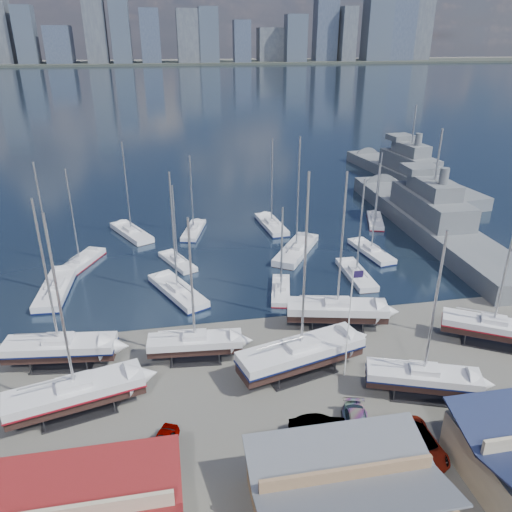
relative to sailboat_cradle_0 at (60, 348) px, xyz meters
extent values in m
plane|color=#605E59|center=(21.45, -4.71, -2.13)|extent=(1400.00, 1400.00, 0.00)
cube|color=#192A3A|center=(21.45, 305.29, -2.28)|extent=(1400.00, 600.00, 0.40)
cube|color=#2D332D|center=(21.45, 565.29, -1.03)|extent=(1400.00, 80.00, 2.20)
cube|color=#3D4756|center=(-120.53, 557.61, 28.06)|extent=(19.55, 21.83, 55.97)
cube|color=#475166|center=(-89.74, 563.88, 18.64)|extent=(26.03, 30.49, 37.14)
cube|color=#595E66|center=(-49.51, 552.24, 43.89)|extent=(21.60, 16.58, 87.63)
cube|color=#3D4756|center=(-23.93, 553.67, 33.87)|extent=(19.42, 28.42, 67.60)
cube|color=#475166|center=(6.44, 556.88, 27.12)|extent=(20.24, 23.80, 54.09)
cube|color=#595E66|center=(47.22, 553.63, 27.07)|extent=(24.62, 19.72, 54.00)
cube|color=#3D4756|center=(69.08, 551.85, 28.06)|extent=(20.75, 17.93, 55.97)
cube|color=#475166|center=(105.54, 550.16, 21.59)|extent=(18.36, 16.25, 43.03)
cube|color=#595E66|center=(141.68, 569.07, 17.92)|extent=(28.49, 22.03, 35.69)
cube|color=#3D4756|center=(167.16, 551.29, 24.63)|extent=(23.34, 17.87, 49.11)
cube|color=#475166|center=(206.43, 566.14, 38.05)|extent=(25.35, 19.79, 75.95)
cube|color=#595E66|center=(229.83, 559.63, 28.91)|extent=(17.00, 27.45, 57.67)
cube|color=#3D4756|center=(266.98, 559.54, 53.09)|extent=(29.28, 24.05, 106.04)
cube|color=#475166|center=(298.98, 569.00, 37.28)|extent=(30.82, 28.37, 74.41)
cube|color=#595E66|center=(328.84, 570.84, 38.81)|extent=(21.74, 17.03, 77.48)
cube|color=#8C6B4C|center=(21.45, -20.71, -0.63)|extent=(12.00, 8.00, 3.00)
cube|color=slate|center=(21.45, -20.71, 1.41)|extent=(12.60, 8.40, 1.27)
cube|color=#2D2D33|center=(0.00, 0.00, -2.05)|extent=(6.07, 3.32, 0.16)
cube|color=black|center=(0.00, 0.00, -0.51)|extent=(10.76, 3.74, 0.84)
cube|color=silver|center=(0.00, 0.00, 0.34)|extent=(10.81, 4.18, 0.84)
cube|color=#0D1542|center=(0.00, 0.00, -0.05)|extent=(10.92, 4.22, 0.17)
cube|color=silver|center=(0.00, 0.00, 1.01)|extent=(2.82, 2.07, 0.50)
cylinder|color=#B2B2B7|center=(0.00, 0.00, 7.87)|extent=(0.22, 0.22, 14.22)
cube|color=#2D2D33|center=(2.46, -7.26, -2.05)|extent=(6.67, 4.26, 0.16)
cube|color=black|center=(2.46, -7.26, -0.48)|extent=(11.52, 5.36, 0.90)
cube|color=silver|center=(2.46, -7.26, 0.42)|extent=(11.63, 5.81, 0.90)
cube|color=maroon|center=(2.46, -7.26, 0.00)|extent=(11.75, 5.87, 0.18)
cube|color=silver|center=(2.46, -7.26, 1.12)|extent=(3.18, 2.52, 0.50)
cylinder|color=#B2B2B7|center=(2.46, -7.26, 8.43)|extent=(0.22, 0.22, 15.13)
cube|color=#2D2D33|center=(12.89, -1.40, -2.05)|extent=(5.22, 2.72, 0.16)
cube|color=black|center=(12.89, -1.40, -0.56)|extent=(9.33, 2.93, 0.73)
cube|color=silver|center=(12.89, -1.40, 0.17)|extent=(9.36, 3.31, 0.73)
cube|color=silver|center=(12.89, -1.40, 0.79)|extent=(2.41, 1.73, 0.50)
cylinder|color=#B2B2B7|center=(12.89, -1.40, 6.74)|extent=(0.22, 0.22, 12.40)
cube|color=#2D2D33|center=(22.58, -5.32, -2.05)|extent=(7.32, 4.75, 0.16)
cube|color=black|center=(22.58, -5.32, -0.44)|extent=(12.60, 6.04, 0.98)
cube|color=silver|center=(22.58, -5.32, 0.54)|extent=(12.73, 6.53, 0.98)
cube|color=#0D1542|center=(22.58, -5.32, 0.09)|extent=(12.86, 6.60, 0.20)
cube|color=silver|center=(22.58, -5.32, 1.28)|extent=(3.50, 2.79, 0.50)
cylinder|color=#B2B2B7|center=(22.58, -5.32, 9.31)|extent=(0.22, 0.22, 16.55)
cube|color=#2D2D33|center=(28.62, 1.98, -2.05)|extent=(6.43, 3.99, 0.16)
cube|color=black|center=(28.62, 1.98, -0.49)|extent=(11.17, 4.92, 0.87)
cube|color=silver|center=(28.62, 1.98, 0.38)|extent=(11.27, 5.36, 0.87)
cube|color=silver|center=(28.62, 1.98, 1.06)|extent=(3.05, 2.38, 0.50)
cylinder|color=#B2B2B7|center=(28.62, 1.98, 8.15)|extent=(0.22, 0.22, 14.67)
cube|color=#2D2D33|center=(32.25, -10.57, -2.05)|extent=(5.88, 4.14, 0.16)
cube|color=black|center=(32.25, -10.57, -0.54)|extent=(9.97, 5.50, 0.78)
cube|color=silver|center=(32.25, -10.57, 0.24)|extent=(10.10, 5.89, 0.78)
cube|color=#0D1542|center=(32.25, -10.57, -0.12)|extent=(10.21, 5.95, 0.16)
cube|color=silver|center=(32.25, -10.57, 0.88)|extent=(2.85, 2.37, 0.50)
cylinder|color=#B2B2B7|center=(32.25, -10.57, 7.22)|extent=(0.22, 0.22, 13.17)
cube|color=#2D2D33|center=(43.33, -4.25, -2.05)|extent=(5.93, 4.93, 0.16)
cube|color=black|center=(43.33, -4.25, -0.53)|extent=(9.66, 7.11, 0.79)
cube|color=silver|center=(43.33, -4.25, 0.26)|extent=(9.87, 7.47, 0.79)
cube|color=maroon|center=(43.33, -4.25, -0.11)|extent=(9.97, 7.54, 0.16)
cube|color=silver|center=(43.33, -4.25, 0.90)|extent=(2.97, 2.69, 0.50)
cylinder|color=#B2B2B7|center=(43.33, -4.25, 7.31)|extent=(0.22, 0.22, 13.32)
cube|color=black|center=(-3.35, 16.28, -2.45)|extent=(3.29, 11.62, 0.92)
cube|color=silver|center=(-3.35, 16.28, -1.53)|extent=(3.77, 11.65, 0.92)
cube|color=#0D1542|center=(-3.35, 16.28, -1.95)|extent=(3.81, 11.76, 0.18)
cube|color=silver|center=(-3.35, 16.28, -0.82)|extent=(2.07, 2.97, 0.50)
cylinder|color=#B2B2B7|center=(-3.35, 16.28, 6.70)|extent=(0.22, 0.22, 15.53)
cube|color=black|center=(-1.47, 23.85, -2.39)|extent=(6.06, 9.73, 0.77)
cube|color=silver|center=(-1.47, 23.85, -1.61)|extent=(6.43, 9.89, 0.77)
cube|color=maroon|center=(-1.47, 23.85, -1.97)|extent=(6.49, 9.99, 0.15)
cube|color=silver|center=(-1.47, 23.85, -0.98)|extent=(2.47, 2.86, 0.50)
cylinder|color=#B2B2B7|center=(-1.47, 23.85, 5.28)|extent=(0.22, 0.22, 13.01)
cube|color=black|center=(5.16, 34.49, -2.41)|extent=(6.97, 10.46, 0.84)
cube|color=silver|center=(5.16, 34.49, -1.57)|extent=(7.36, 10.66, 0.84)
cube|color=silver|center=(5.16, 34.49, -0.91)|extent=(2.76, 3.13, 0.50)
cylinder|color=#B2B2B7|center=(5.16, 34.49, 5.91)|extent=(0.22, 0.22, 14.14)
cube|color=black|center=(11.66, 12.78, -2.42)|extent=(6.92, 10.92, 0.87)
cube|color=silver|center=(11.66, 12.78, -1.56)|extent=(7.33, 11.12, 0.87)
cube|color=#0D1542|center=(11.66, 12.78, -1.96)|extent=(7.40, 11.23, 0.17)
cube|color=silver|center=(11.66, 12.78, -0.87)|extent=(2.80, 3.23, 0.50)
cylinder|color=#B2B2B7|center=(11.66, 12.78, 6.20)|extent=(0.22, 0.22, 14.64)
cube|color=black|center=(12.01, 21.93, -2.33)|extent=(5.03, 8.04, 0.64)
cube|color=silver|center=(12.01, 21.93, -1.69)|extent=(5.33, 8.18, 0.64)
cube|color=silver|center=(12.01, 21.93, -1.13)|extent=(2.04, 2.37, 0.50)
cylinder|color=#B2B2B7|center=(12.01, 21.93, 4.00)|extent=(0.22, 0.22, 10.76)
cube|color=black|center=(15.13, 33.77, -2.36)|extent=(4.43, 9.09, 0.71)
cube|color=silver|center=(15.13, 33.77, -1.65)|extent=(4.79, 9.19, 0.71)
cube|color=#0D1542|center=(15.13, 33.77, -1.98)|extent=(4.84, 9.28, 0.14)
cube|color=silver|center=(15.13, 33.77, -1.05)|extent=(2.03, 2.53, 0.50)
cylinder|color=#B2B2B7|center=(15.13, 33.77, 4.67)|extent=(0.22, 0.22, 11.94)
cube|color=black|center=(24.42, 10.80, -2.33)|extent=(3.67, 8.07, 0.63)
cube|color=silver|center=(24.42, 10.80, -1.70)|extent=(3.99, 8.15, 0.63)
cube|color=maroon|center=(24.42, 10.80, -1.99)|extent=(4.03, 8.23, 0.13)
cube|color=silver|center=(24.42, 10.80, -1.14)|extent=(1.74, 2.22, 0.50)
cylinder|color=#B2B2B7|center=(24.42, 10.80, 3.91)|extent=(0.22, 0.22, 10.60)
cube|color=black|center=(29.49, 22.53, -2.46)|extent=(8.92, 11.57, 0.96)
cube|color=silver|center=(29.49, 22.53, -1.50)|extent=(9.35, 11.85, 0.96)
cube|color=silver|center=(29.49, 22.53, -0.77)|extent=(3.32, 3.60, 0.50)
cylinder|color=#B2B2B7|center=(29.49, 22.53, 7.05)|extent=(0.22, 0.22, 16.15)
cube|color=black|center=(28.20, 34.00, -2.41)|extent=(3.53, 10.53, 0.83)
cube|color=silver|center=(28.20, 34.00, -1.58)|extent=(3.96, 10.57, 0.83)
cube|color=#0D1542|center=(28.20, 34.00, -1.96)|extent=(4.00, 10.68, 0.17)
cube|color=silver|center=(28.20, 34.00, -0.92)|extent=(2.00, 2.75, 0.50)
cylinder|color=#B2B2B7|center=(28.20, 34.00, 5.80)|extent=(0.22, 0.22, 13.94)
cube|color=black|center=(35.33, 13.29, -2.38)|extent=(2.27, 9.42, 0.75)
cube|color=silver|center=(35.33, 13.29, -1.63)|extent=(2.67, 9.42, 0.75)
cube|color=silver|center=(35.33, 13.29, -1.00)|extent=(1.59, 2.36, 0.50)
cylinder|color=#B2B2B7|center=(35.33, 13.29, 5.10)|extent=(0.22, 0.22, 12.70)
cube|color=black|center=(40.33, 20.29, -2.38)|extent=(3.74, 9.66, 0.75)
cube|color=silver|center=(40.33, 20.29, -1.63)|extent=(4.13, 9.73, 0.75)
cube|color=#0D1542|center=(40.33, 20.29, -1.97)|extent=(4.17, 9.82, 0.15)
cube|color=silver|center=(40.33, 20.29, -1.00)|extent=(1.94, 2.58, 0.50)
cylinder|color=#B2B2B7|center=(40.33, 20.29, 5.11)|extent=(0.22, 0.22, 12.72)
cube|color=black|center=(46.27, 32.83, -2.35)|extent=(4.59, 8.65, 0.68)
cube|color=silver|center=(46.27, 32.83, -1.67)|extent=(4.93, 8.77, 0.68)
cube|color=maroon|center=(46.27, 32.83, -1.98)|extent=(4.98, 8.85, 0.14)
cube|color=silver|center=(46.27, 32.83, -1.08)|extent=(2.02, 2.45, 0.50)
cylinder|color=#B2B2B7|center=(46.27, 32.83, 4.37)|extent=(0.22, 0.22, 11.41)
cube|color=slate|center=(53.24, 27.49, -1.63)|extent=(9.10, 49.97, 4.48)
cube|color=slate|center=(53.24, 27.49, 2.41)|extent=(6.77, 17.57, 3.60)
cube|color=slate|center=(53.24, 27.49, 5.41)|extent=(5.01, 10.07, 2.40)
cube|color=slate|center=(53.35, 32.47, 7.11)|extent=(5.69, 5.11, 1.20)
cylinder|color=#B2B2B7|center=(53.24, 27.49, 10.61)|extent=(0.30, 0.30, 8.00)
cube|color=slate|center=(63.79, 56.57, -1.68)|extent=(12.42, 45.15, 4.02)
cube|color=slate|center=(63.79, 56.57, 2.13)|extent=(7.54, 16.19, 3.60)
cube|color=slate|center=(63.79, 56.57, 5.13)|extent=(5.32, 9.37, 2.40)
cube|color=slate|center=(63.26, 61.00, 6.83)|extent=(5.49, 5.03, 1.20)
cylinder|color=#B2B2B7|center=(63.79, 56.57, 10.33)|extent=(0.30, 0.30, 8.00)
imported|color=gray|center=(9.40, -12.92, -1.43)|extent=(3.19, 4.44, 1.40)
imported|color=gray|center=(21.92, -13.52, -1.33)|extent=(4.98, 2.17, 1.59)
imported|color=gray|center=(29.22, -16.50, -1.37)|extent=(2.60, 5.52, 1.52)
imported|color=gray|center=(25.01, -13.77, -1.38)|extent=(3.23, 5.50, 1.50)
cylinder|color=white|center=(26.61, -6.44, 3.49)|extent=(0.12, 0.12, 11.24)
cube|color=#1B123A|center=(27.08, -6.44, 8.55)|extent=(0.94, 0.05, 0.66)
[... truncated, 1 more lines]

